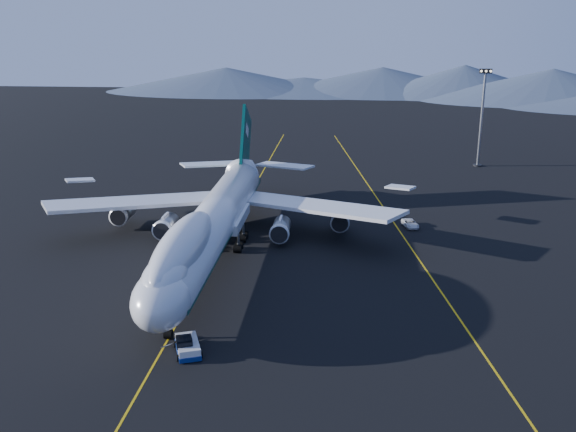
# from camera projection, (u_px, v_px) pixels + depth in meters

# --- Properties ---
(ground) EXTENTS (500.00, 500.00, 0.00)m
(ground) POSITION_uv_depth(u_px,v_px,m) (215.00, 257.00, 98.53)
(ground) COLOR black
(ground) RESTS_ON ground
(taxiway_line_main) EXTENTS (0.25, 220.00, 0.01)m
(taxiway_line_main) POSITION_uv_depth(u_px,v_px,m) (215.00, 257.00, 98.53)
(taxiway_line_main) COLOR gold
(taxiway_line_main) RESTS_ON ground
(taxiway_line_side) EXTENTS (28.08, 198.09, 0.01)m
(taxiway_line_side) POSITION_uv_depth(u_px,v_px,m) (406.00, 241.00, 105.46)
(taxiway_line_side) COLOR gold
(taxiway_line_side) RESTS_ON ground
(boeing_747) EXTENTS (59.62, 72.43, 19.37)m
(boeing_747) POSITION_uv_depth(u_px,v_px,m) (214.00, 221.00, 96.86)
(boeing_747) COLOR silver
(boeing_747) RESTS_ON ground
(pushback_tug) EXTENTS (3.96, 5.35, 2.09)m
(pushback_tug) POSITION_uv_depth(u_px,v_px,m) (188.00, 347.00, 70.00)
(pushback_tug) COLOR silver
(pushback_tug) RESTS_ON ground
(service_van) EXTENTS (3.13, 5.02, 1.30)m
(service_van) POSITION_uv_depth(u_px,v_px,m) (410.00, 223.00, 112.44)
(service_van) COLOR silver
(service_van) RESTS_ON ground
(floodlight_mast) EXTENTS (2.93, 2.20, 23.70)m
(floodlight_mast) POSITION_uv_depth(u_px,v_px,m) (482.00, 118.00, 155.98)
(floodlight_mast) COLOR black
(floodlight_mast) RESTS_ON ground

